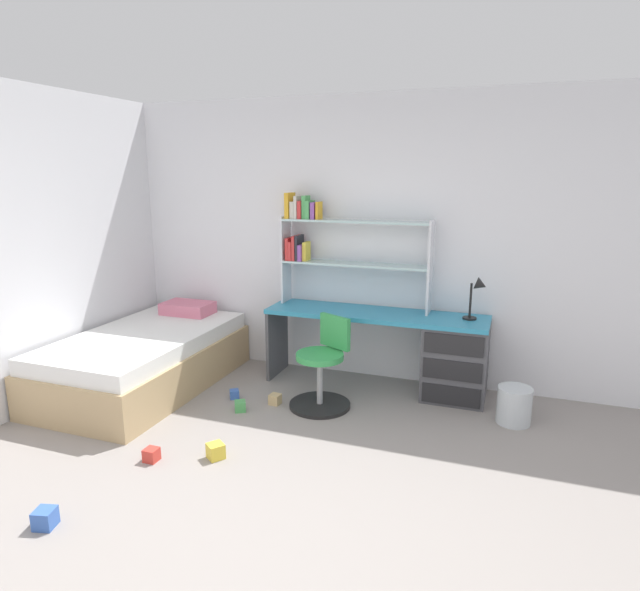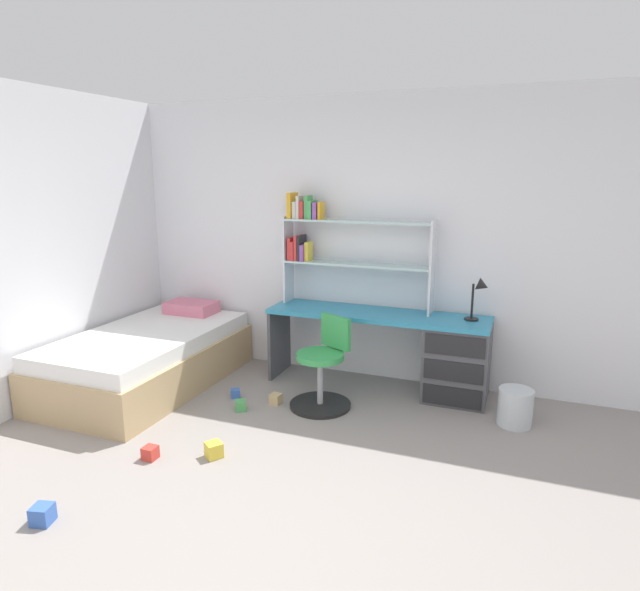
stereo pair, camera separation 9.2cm
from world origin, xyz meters
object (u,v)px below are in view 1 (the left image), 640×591
at_px(toy_block_natural_0, 275,399).
at_px(bookshelf_hutch, 331,240).
at_px(waste_bin, 514,405).
at_px(toy_block_blue_3, 234,394).
at_px(toy_block_yellow_1, 216,451).
at_px(toy_block_blue_5, 45,518).
at_px(desk_lamp, 478,292).
at_px(swivel_chair, 322,372).
at_px(toy_block_green_4, 240,406).
at_px(bed_platform, 146,359).
at_px(toy_block_red_2, 151,455).
at_px(desk, 433,352).

bearing_deg(toy_block_natural_0, bookshelf_hutch, 74.60).
distance_m(waste_bin, toy_block_blue_3, 2.34).
height_order(toy_block_yellow_1, toy_block_blue_5, toy_block_blue_5).
bearing_deg(toy_block_natural_0, desk_lamp, 23.85).
bearing_deg(toy_block_natural_0, swivel_chair, 16.11).
bearing_deg(toy_block_blue_5, desk_lamp, 51.55).
height_order(bookshelf_hutch, toy_block_green_4, bookshelf_hutch).
bearing_deg(toy_block_blue_5, bed_platform, 111.81).
bearing_deg(waste_bin, swivel_chair, -172.16).
relative_size(bookshelf_hutch, toy_block_red_2, 15.40).
distance_m(desk_lamp, toy_block_red_2, 2.86).
relative_size(waste_bin, toy_block_blue_5, 2.72).
bearing_deg(bookshelf_hutch, toy_block_blue_5, -105.15).
bearing_deg(toy_block_blue_3, bookshelf_hutch, 53.39).
bearing_deg(toy_block_green_4, toy_block_blue_3, 128.61).
bearing_deg(toy_block_natural_0, toy_block_green_4, -133.43).
height_order(bookshelf_hutch, waste_bin, bookshelf_hutch).
bearing_deg(bed_platform, bookshelf_hutch, 29.35).
relative_size(desk_lamp, toy_block_red_2, 4.19).
bearing_deg(toy_block_red_2, swivel_chair, 57.52).
xyz_separation_m(bed_platform, waste_bin, (3.22, 0.36, -0.11)).
relative_size(waste_bin, toy_block_blue_3, 3.80).
relative_size(waste_bin, toy_block_red_2, 3.22).
xyz_separation_m(toy_block_natural_0, toy_block_red_2, (-0.41, -1.15, 0.00)).
distance_m(toy_block_red_2, toy_block_green_4, 0.94).
height_order(desk_lamp, bed_platform, desk_lamp).
distance_m(bed_platform, toy_block_natural_0, 1.31).
bearing_deg(toy_block_red_2, toy_block_blue_5, -98.03).
bearing_deg(toy_block_blue_3, waste_bin, 8.23).
height_order(toy_block_red_2, toy_block_blue_3, toy_block_red_2).
bearing_deg(toy_block_blue_3, toy_block_green_4, -51.39).
bearing_deg(toy_block_green_4, swivel_chair, 29.30).
height_order(swivel_chair, bed_platform, swivel_chair).
height_order(desk_lamp, toy_block_yellow_1, desk_lamp).
height_order(toy_block_natural_0, toy_block_yellow_1, toy_block_yellow_1).
bearing_deg(toy_block_green_4, toy_block_yellow_1, -74.66).
bearing_deg(bookshelf_hutch, toy_block_yellow_1, -97.62).
height_order(desk, desk_lamp, desk_lamp).
bearing_deg(toy_block_red_2, toy_block_natural_0, 70.30).
distance_m(toy_block_natural_0, toy_block_red_2, 1.22).
relative_size(bookshelf_hutch, desk_lamp, 3.67).
bearing_deg(toy_block_yellow_1, desk, 52.91).
bearing_deg(toy_block_green_4, desk_lamp, 27.29).
height_order(desk, toy_block_green_4, desk).
height_order(desk, toy_block_yellow_1, desk).
relative_size(desk_lamp, toy_block_green_4, 4.33).
relative_size(desk, desk_lamp, 5.20).
xyz_separation_m(swivel_chair, toy_block_blue_3, (-0.78, -0.12, -0.26)).
height_order(toy_block_blue_3, toy_block_green_4, toy_block_green_4).
relative_size(toy_block_blue_3, toy_block_blue_5, 0.72).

